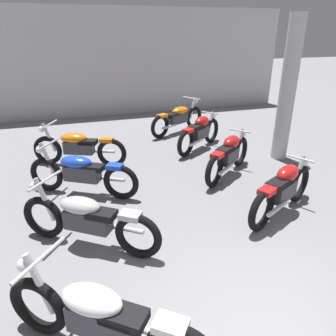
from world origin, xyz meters
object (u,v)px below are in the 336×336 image
at_px(support_pillar, 288,91).
at_px(motorcycle_left_row_0, 102,319).
at_px(motorcycle_left_row_3, 78,147).
at_px(motorcycle_right_row_4, 178,118).
at_px(motorcycle_left_row_2, 82,172).
at_px(motorcycle_left_row_1, 87,219).
at_px(motorcycle_right_row_2, 229,155).
at_px(motorcycle_right_row_3, 200,132).
at_px(motorcycle_right_row_1, 283,189).

distance_m(support_pillar, motorcycle_left_row_0, 6.22).
distance_m(motorcycle_left_row_3, motorcycle_right_row_4, 3.45).
bearing_deg(motorcycle_left_row_2, motorcycle_left_row_1, -91.14).
xyz_separation_m(motorcycle_right_row_2, motorcycle_right_row_3, (0.06, 1.69, 0.00)).
height_order(motorcycle_left_row_3, motorcycle_right_row_3, motorcycle_left_row_3).
bearing_deg(motorcycle_right_row_3, motorcycle_left_row_3, -176.44).
relative_size(motorcycle_left_row_2, motorcycle_right_row_1, 1.07).
relative_size(motorcycle_right_row_1, motorcycle_right_row_2, 1.11).
distance_m(motorcycle_left_row_0, motorcycle_right_row_2, 4.52).
height_order(motorcycle_right_row_3, motorcycle_right_row_4, motorcycle_right_row_4).
bearing_deg(motorcycle_left_row_1, motorcycle_left_row_2, 88.86).
height_order(support_pillar, motorcycle_left_row_3, support_pillar).
height_order(motorcycle_left_row_2, motorcycle_right_row_4, same).
xyz_separation_m(motorcycle_left_row_1, motorcycle_left_row_3, (0.06, 3.11, 0.00)).
relative_size(support_pillar, motorcycle_left_row_1, 1.75).
bearing_deg(motorcycle_right_row_3, motorcycle_left_row_2, -151.50).
bearing_deg(motorcycle_right_row_1, motorcycle_left_row_3, 134.06).
relative_size(support_pillar, motorcycle_right_row_3, 1.95).
relative_size(motorcycle_right_row_2, motorcycle_right_row_4, 0.82).
distance_m(motorcycle_left_row_1, motorcycle_right_row_2, 3.43).
xyz_separation_m(motorcycle_right_row_1, motorcycle_right_row_4, (-0.09, 4.92, -0.01)).
height_order(support_pillar, motorcycle_right_row_4, support_pillar).
height_order(motorcycle_left_row_3, motorcycle_right_row_1, motorcycle_left_row_3).
height_order(support_pillar, motorcycle_left_row_0, support_pillar).
bearing_deg(motorcycle_left_row_0, motorcycle_left_row_1, 89.74).
bearing_deg(motorcycle_right_row_3, motorcycle_right_row_1, -89.15).
relative_size(motorcycle_right_row_3, motorcycle_right_row_4, 0.84).
xyz_separation_m(motorcycle_right_row_1, motorcycle_right_row_2, (-0.11, 1.68, 0.00)).
xyz_separation_m(support_pillar, motorcycle_right_row_1, (-1.56, -2.23, -1.14)).
bearing_deg(motorcycle_left_row_1, support_pillar, 24.75).
distance_m(motorcycle_right_row_3, motorcycle_right_row_4, 1.55).
height_order(support_pillar, motorcycle_left_row_2, support_pillar).
bearing_deg(support_pillar, motorcycle_left_row_3, 168.45).
relative_size(motorcycle_right_row_1, motorcycle_right_row_4, 0.91).
relative_size(support_pillar, motorcycle_right_row_4, 1.63).
height_order(support_pillar, motorcycle_right_row_3, support_pillar).
bearing_deg(motorcycle_left_row_2, motorcycle_left_row_3, 88.96).
height_order(motorcycle_left_row_1, motorcycle_left_row_3, same).
xyz_separation_m(support_pillar, motorcycle_right_row_3, (-1.61, 1.14, -1.14)).
relative_size(motorcycle_left_row_1, motorcycle_right_row_3, 1.11).
bearing_deg(motorcycle_right_row_2, motorcycle_right_row_3, 88.01).
relative_size(motorcycle_left_row_0, motorcycle_left_row_1, 0.97).
bearing_deg(motorcycle_left_row_2, motorcycle_right_row_1, -28.86).
bearing_deg(motorcycle_right_row_1, motorcycle_left_row_1, 178.72).
bearing_deg(motorcycle_left_row_0, motorcycle_left_row_2, 89.31).
xyz_separation_m(support_pillar, motorcycle_left_row_3, (-4.64, 0.95, -1.15)).
distance_m(support_pillar, motorcycle_right_row_4, 3.35).
relative_size(motorcycle_left_row_3, motorcycle_right_row_2, 1.25).
distance_m(support_pillar, motorcycle_left_row_3, 4.87).
height_order(motorcycle_left_row_1, motorcycle_right_row_3, motorcycle_left_row_1).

